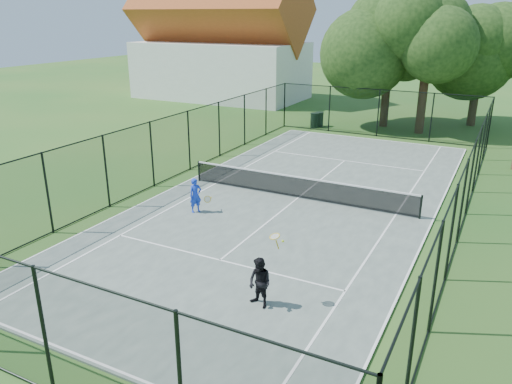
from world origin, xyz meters
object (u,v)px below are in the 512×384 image
at_px(trash_bin_right, 319,119).
at_px(player_black, 260,283).
at_px(tennis_net, 298,186).
at_px(trash_bin_left, 314,120).
at_px(player_blue, 196,195).

distance_m(trash_bin_right, player_black, 23.27).
distance_m(tennis_net, player_black, 8.48).
relative_size(trash_bin_left, trash_bin_right, 1.00).
bearing_deg(trash_bin_left, player_blue, -84.79).
bearing_deg(player_blue, trash_bin_right, 94.46).
distance_m(tennis_net, player_blue, 4.44).
distance_m(tennis_net, trash_bin_left, 14.38).
relative_size(tennis_net, player_black, 4.98).
height_order(trash_bin_right, player_blue, player_blue).
bearing_deg(trash_bin_right, player_blue, -85.54).
distance_m(player_blue, player_black, 7.18).
bearing_deg(trash_bin_right, trash_bin_left, -110.37).
distance_m(trash_bin_left, player_black, 22.85).
height_order(player_blue, player_black, player_black).
bearing_deg(trash_bin_left, trash_bin_right, 69.63).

